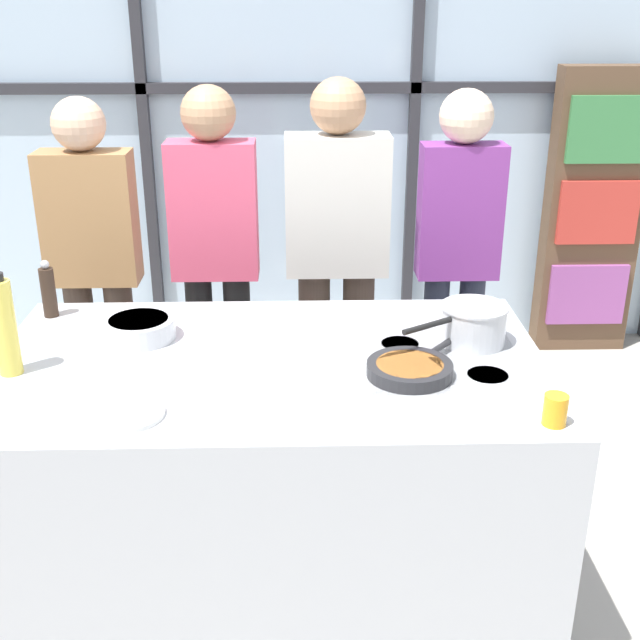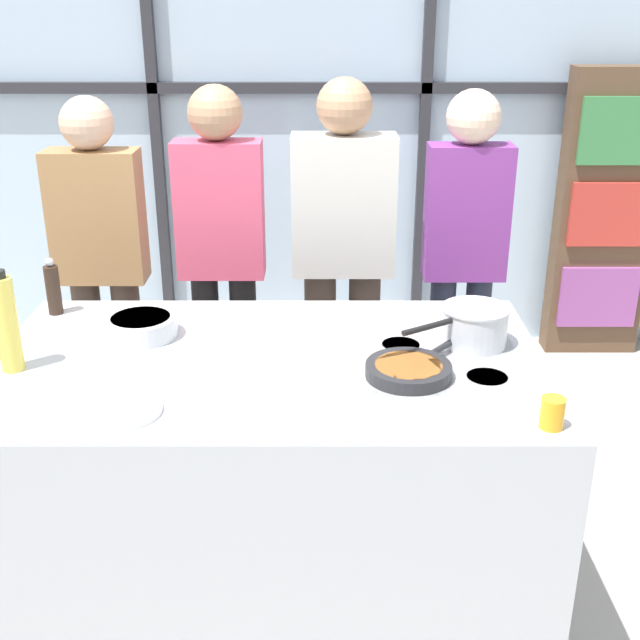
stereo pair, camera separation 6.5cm
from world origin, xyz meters
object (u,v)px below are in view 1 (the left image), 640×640
saucepan (473,323)px  juice_glass_near (555,410)px  oil_bottle (5,327)px  pepper_grinder (48,291)px  spectator_far_right (458,245)px  spectator_center_left (215,246)px  white_plate (126,413)px  mixing_bowl (139,328)px  spectator_far_left (93,256)px  spectator_center_right (337,247)px  frying_pan (411,368)px

saucepan → juice_glass_near: size_ratio=4.23×
oil_bottle → pepper_grinder: oil_bottle is taller
spectator_far_right → saucepan: (-0.13, -0.95, 0.01)m
spectator_center_left → white_plate: (-0.12, -1.44, -0.05)m
saucepan → mixing_bowl: size_ratio=1.52×
spectator_far_left → spectator_center_left: 0.55m
spectator_far_right → pepper_grinder: (-1.65, -0.67, 0.04)m
spectator_center_right → frying_pan: spectator_center_right is taller
saucepan → juice_glass_near: saucepan is taller
spectator_center_left → mixing_bowl: (-0.18, -0.88, -0.02)m
spectator_far_left → saucepan: (1.52, -0.95, 0.05)m
pepper_grinder → juice_glass_near: bearing=-27.5°
spectator_center_right → pepper_grinder: (-1.10, -0.67, 0.05)m
mixing_bowl → spectator_far_left: bearing=112.6°
saucepan → pepper_grinder: bearing=169.4°
spectator_far_left → spectator_center_right: size_ratio=0.96×
spectator_far_left → saucepan: 1.79m
spectator_center_right → spectator_far_right: (0.55, 0.00, 0.01)m
spectator_far_left → frying_pan: 1.75m
spectator_far_left → spectator_center_right: 1.10m
frying_pan → mixing_bowl: (-0.91, 0.31, 0.02)m
frying_pan → mixing_bowl: size_ratio=1.65×
spectator_far_right → saucepan: 0.96m
saucepan → pepper_grinder: pepper_grinder is taller
spectator_center_left → juice_glass_near: (1.09, -1.52, -0.02)m
white_plate → pepper_grinder: bearing=119.0°
white_plate → spectator_far_left: bearing=106.5°
spectator_center_right → spectator_far_right: 0.55m
spectator_center_right → mixing_bowl: spectator_center_right is taller
pepper_grinder → mixing_bowl: bearing=-30.5°
white_plate → juice_glass_near: size_ratio=2.49×
frying_pan → saucepan: saucepan is taller
white_plate → juice_glass_near: (1.21, -0.08, 0.04)m
mixing_bowl → pepper_grinder: (-0.37, 0.22, 0.06)m
frying_pan → spectator_far_left: bearing=136.9°
spectator_far_left → white_plate: size_ratio=7.29×
saucepan → white_plate: 1.20m
spectator_far_left → frying_pan: (1.28, -1.19, 0.00)m
spectator_far_right → white_plate: spectator_far_right is taller
juice_glass_near → spectator_far_right: bearing=89.7°
spectator_far_left → spectator_far_right: 1.64m
oil_bottle → juice_glass_near: size_ratio=3.71×
juice_glass_near → spectator_far_left: bearing=137.2°
spectator_center_right → oil_bottle: spectator_center_right is taller
frying_pan → oil_bottle: bearing=177.9°
white_plate → pepper_grinder: size_ratio=1.03×
spectator_far_right → pepper_grinder: spectator_far_right is taller
spectator_center_right → oil_bottle: (-1.09, -1.15, 0.11)m
spectator_center_left → spectator_center_right: (0.55, -0.00, -0.01)m
mixing_bowl → spectator_center_right: bearing=50.4°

